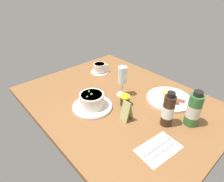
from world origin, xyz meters
The scene contains 10 objects.
ground_plane centered at (0.00, 0.00, -1.50)cm, with size 110.00×84.00×3.00cm, color brown.
porridge_bowl centered at (-4.14, -15.25, 3.85)cm, with size 21.12×21.12×8.94cm.
cutlery_setting centered at (36.57, -11.51, 0.27)cm, with size 12.89×19.10×0.90cm.
coffee_cup centered at (-34.04, 13.99, 3.20)cm, with size 12.84×12.84×6.64cm.
wine_glass centered at (-2.46, 5.17, 12.07)cm, with size 6.24×6.24×17.88cm.
jam_jar centered at (5.70, -0.64, 2.89)cm, with size 5.41×5.41×5.70cm.
sauce_bottle_green centered at (37.18, 11.72, 8.26)cm, with size 6.44×6.44×18.06cm.
sauce_bottle_brown centered at (29.56, 2.85, 8.07)cm, with size 5.48×5.48×17.73cm.
breakfast_plate centered at (19.25, 21.11, 0.91)cm, with size 24.80×24.80×3.70cm.
menu_card centered at (14.64, -8.52, 5.15)cm, with size 4.65×5.29×10.39cm.
Camera 1 is at (62.73, -61.31, 61.20)cm, focal length 30.23 mm.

